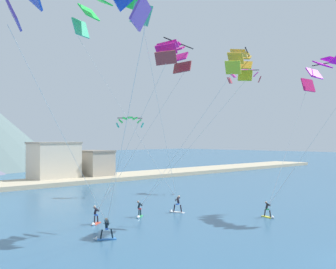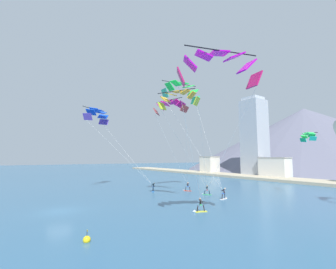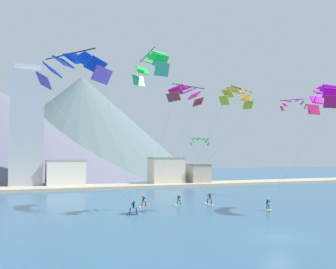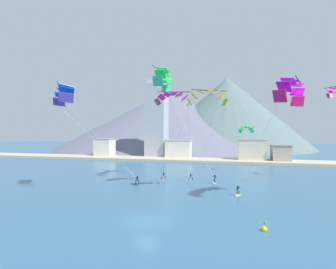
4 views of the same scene
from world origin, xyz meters
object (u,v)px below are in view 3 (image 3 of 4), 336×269
at_px(kitesurfer_near_lead, 268,207).
at_px(kitesurfer_far_right, 143,204).
at_px(parafoil_kite_distant_high_outer, 200,141).
at_px(parafoil_kite_distant_low_drift, 293,103).
at_px(kitesurfer_near_trail, 178,203).
at_px(parafoil_kite_mid_center, 74,68).
at_px(parafoil_kite_near_lead, 323,97).
at_px(parafoil_kite_far_left, 151,66).
at_px(parafoil_kite_far_right, 185,94).
at_px(kitesurfer_far_left, 209,201).
at_px(parafoil_kite_near_trail, 237,96).
at_px(kitesurfer_mid_center, 131,210).

bearing_deg(kitesurfer_near_lead, kitesurfer_far_right, 146.05).
height_order(parafoil_kite_distant_high_outer, parafoil_kite_distant_low_drift, parafoil_kite_distant_low_drift).
xyz_separation_m(kitesurfer_near_trail, parafoil_kite_mid_center, (-16.68, -13.75, 14.53)).
bearing_deg(kitesurfer_near_lead, parafoil_kite_near_lead, -25.86).
height_order(kitesurfer_near_lead, parafoil_kite_near_lead, parafoil_kite_near_lead).
relative_size(parafoil_kite_mid_center, parafoil_kite_far_left, 0.77).
xyz_separation_m(parafoil_kite_mid_center, parafoil_kite_far_right, (14.99, 7.68, -0.16)).
bearing_deg(kitesurfer_near_trail, kitesurfer_near_lead, -47.19).
xyz_separation_m(kitesurfer_far_left, parafoil_kite_near_trail, (-0.41, -8.28, 13.91)).
bearing_deg(parafoil_kite_mid_center, kitesurfer_near_trail, 39.50).
xyz_separation_m(kitesurfer_near_trail, parafoil_kite_far_left, (-4.59, -1.42, 18.75)).
xyz_separation_m(parafoil_kite_near_lead, parafoil_kite_distant_high_outer, (-4.28, 25.82, -4.66)).
bearing_deg(kitesurfer_far_left, parafoil_kite_mid_center, -148.23).
height_order(kitesurfer_far_right, parafoil_kite_far_right, parafoil_kite_far_right).
bearing_deg(parafoil_kite_near_trail, kitesurfer_far_right, 136.61).
distance_m(kitesurfer_mid_center, parafoil_kite_near_trail, 19.21).
bearing_deg(parafoil_kite_far_left, parafoil_kite_distant_low_drift, 13.85).
relative_size(kitesurfer_far_right, parafoil_kite_distant_low_drift, 0.35).
distance_m(kitesurfer_near_lead, parafoil_kite_far_right, 17.87).
xyz_separation_m(parafoil_kite_near_trail, parafoil_kite_mid_center, (-20.90, -4.91, 0.49)).
relative_size(kitesurfer_near_trail, parafoil_kite_mid_center, 0.11).
bearing_deg(kitesurfer_far_left, kitesurfer_mid_center, -159.97).
bearing_deg(kitesurfer_mid_center, parafoil_kite_distant_high_outer, 44.63).
height_order(kitesurfer_near_trail, parafoil_kite_far_left, parafoil_kite_far_left).
bearing_deg(parafoil_kite_near_lead, parafoil_kite_near_trail, 162.22).
bearing_deg(kitesurfer_far_left, kitesurfer_near_lead, -65.82).
relative_size(parafoil_kite_far_right, parafoil_kite_distant_low_drift, 2.99).
relative_size(kitesurfer_mid_center, kitesurfer_far_left, 0.93).
bearing_deg(parafoil_kite_distant_low_drift, kitesurfer_near_lead, -139.49).
distance_m(kitesurfer_near_lead, parafoil_kite_near_lead, 15.83).
relative_size(kitesurfer_mid_center, parafoil_kite_far_left, 0.09).
bearing_deg(parafoil_kite_far_right, kitesurfer_near_trail, 74.39).
bearing_deg(kitesurfer_near_lead, parafoil_kite_mid_center, -169.64).
relative_size(parafoil_kite_far_left, parafoil_kite_distant_low_drift, 3.98).
relative_size(parafoil_kite_far_right, parafoil_kite_distant_high_outer, 4.20).
height_order(kitesurfer_far_left, kitesurfer_far_right, kitesurfer_far_left).
height_order(kitesurfer_near_trail, kitesurfer_far_right, kitesurfer_far_right).
bearing_deg(kitesurfer_far_right, parafoil_kite_near_trail, -43.39).
bearing_deg(parafoil_kite_far_left, parafoil_kite_mid_center, -134.44).
height_order(kitesurfer_far_left, parafoil_kite_distant_low_drift, parafoil_kite_distant_low_drift).
bearing_deg(kitesurfer_far_left, parafoil_kite_distant_high_outer, 66.82).
relative_size(kitesurfer_mid_center, parafoil_kite_distant_low_drift, 0.35).
relative_size(kitesurfer_far_left, parafoil_kite_far_left, 0.09).
bearing_deg(parafoil_kite_mid_center, parafoil_kite_distant_high_outer, 44.95).
height_order(kitesurfer_mid_center, parafoil_kite_distant_low_drift, parafoil_kite_distant_low_drift).
height_order(kitesurfer_far_left, parafoil_kite_far_left, parafoil_kite_far_left).
distance_m(kitesurfer_far_left, parafoil_kite_far_left, 20.80).
distance_m(kitesurfer_near_lead, parafoil_kite_near_trail, 14.67).
xyz_separation_m(parafoil_kite_far_left, parafoil_kite_far_right, (2.90, -4.64, -4.39)).
relative_size(kitesurfer_near_lead, kitesurfer_far_right, 1.04).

